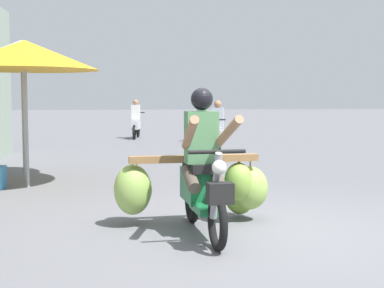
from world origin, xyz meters
name	(u,v)px	position (x,y,z in m)	size (l,w,h in m)	color
ground_plane	(266,234)	(0.00, 0.00, 0.00)	(120.00, 120.00, 0.00)	slate
motorbike_main_loaded	(202,182)	(-0.64, 0.43, 0.51)	(1.87, 1.90, 1.58)	black
motorbike_distant_ahead_left	(136,123)	(-1.13, 13.92, 0.57)	(0.52, 1.61, 1.40)	black
motorbike_distant_ahead_right	(218,132)	(0.89, 8.37, 0.57)	(0.63, 1.59, 1.40)	black
motorbike_distant_far_ahead	(201,125)	(0.99, 12.17, 0.57)	(0.69, 1.56, 1.40)	black
market_umbrella_near_shop	(22,53)	(-3.32, 4.38, 2.26)	(2.10, 2.10, 2.49)	#99999E
market_umbrella_further_along	(25,55)	(-3.11, 3.48, 2.16)	(2.40, 2.40, 2.40)	#99999E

